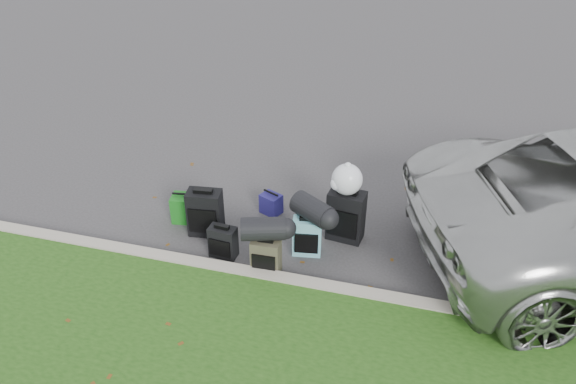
% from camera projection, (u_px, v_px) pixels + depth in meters
% --- Properties ---
extents(ground, '(120.00, 120.00, 0.00)m').
position_uv_depth(ground, '(291.00, 235.00, 7.55)').
color(ground, '#383535').
rests_on(ground, ground).
extents(curb, '(120.00, 0.18, 0.15)m').
position_uv_depth(curb, '(270.00, 279.00, 6.70)').
color(curb, '#9E937F').
rests_on(curb, ground).
extents(suitcase_small_black, '(0.36, 0.21, 0.43)m').
position_uv_depth(suitcase_small_black, '(223.00, 242.00, 7.08)').
color(suitcase_small_black, black).
rests_on(suitcase_small_black, ground).
extents(suitcase_large_black_left, '(0.48, 0.32, 0.65)m').
position_uv_depth(suitcase_large_black_left, '(205.00, 213.00, 7.43)').
color(suitcase_large_black_left, black).
rests_on(suitcase_large_black_left, ground).
extents(suitcase_olive, '(0.36, 0.23, 0.48)m').
position_uv_depth(suitcase_olive, '(266.00, 257.00, 6.79)').
color(suitcase_olive, '#373424').
rests_on(suitcase_olive, ground).
extents(suitcase_teal, '(0.39, 0.27, 0.51)m').
position_uv_depth(suitcase_teal, '(307.00, 236.00, 7.10)').
color(suitcase_teal, '#5B9EB1').
rests_on(suitcase_teal, ground).
extents(suitcase_large_black_right, '(0.50, 0.33, 0.70)m').
position_uv_depth(suitcase_large_black_right, '(346.00, 216.00, 7.32)').
color(suitcase_large_black_right, black).
rests_on(suitcase_large_black_right, ground).
extents(tote_green, '(0.38, 0.32, 0.39)m').
position_uv_depth(tote_green, '(185.00, 208.00, 7.75)').
color(tote_green, '#186D19').
rests_on(tote_green, ground).
extents(tote_navy, '(0.34, 0.31, 0.29)m').
position_uv_depth(tote_navy, '(271.00, 204.00, 7.92)').
color(tote_navy, navy).
rests_on(tote_navy, ground).
extents(duffel_left, '(0.59, 0.43, 0.28)m').
position_uv_depth(duffel_left, '(263.00, 229.00, 6.63)').
color(duffel_left, black).
rests_on(duffel_left, suitcase_olive).
extents(duffel_right, '(0.60, 0.53, 0.29)m').
position_uv_depth(duffel_right, '(313.00, 210.00, 6.89)').
color(duffel_right, black).
rests_on(duffel_right, suitcase_teal).
extents(trash_bag, '(0.39, 0.39, 0.39)m').
position_uv_depth(trash_bag, '(347.00, 179.00, 7.04)').
color(trash_bag, white).
rests_on(trash_bag, suitcase_large_black_right).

